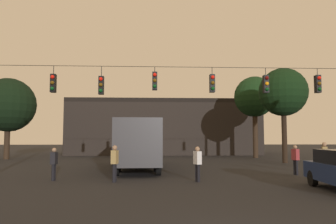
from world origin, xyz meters
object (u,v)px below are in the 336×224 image
at_px(pedestrian_crossing_center, 295,158).
at_px(pedestrian_crossing_right, 54,162).
at_px(city_bus, 138,140).
at_px(pedestrian_trailing, 325,156).
at_px(pedestrian_crossing_left, 115,161).
at_px(pedestrian_near_bus, 197,162).
at_px(tree_right_far, 8,105).
at_px(tree_left_silhouette, 255,97).
at_px(tree_behind_building, 283,93).

bearing_deg(pedestrian_crossing_center, pedestrian_crossing_right, -171.25).
distance_m(city_bus, pedestrian_trailing, 11.16).
bearing_deg(pedestrian_crossing_center, pedestrian_crossing_left, -164.41).
distance_m(pedestrian_crossing_right, pedestrian_near_bus, 6.68).
bearing_deg(tree_right_far, tree_left_silhouette, 2.58).
xyz_separation_m(pedestrian_crossing_left, pedestrian_trailing, (10.88, 2.31, 0.07)).
height_order(pedestrian_crossing_center, pedestrian_trailing, pedestrian_trailing).
xyz_separation_m(pedestrian_crossing_center, pedestrian_near_bus, (-5.69, -2.67, -0.01)).
relative_size(city_bus, pedestrian_crossing_center, 6.93).
bearing_deg(tree_left_silhouette, pedestrian_near_bus, -114.48).
bearing_deg(pedestrian_trailing, tree_left_silhouette, 85.19).
xyz_separation_m(pedestrian_crossing_left, tree_behind_building, (12.36, 11.39, 4.78)).
bearing_deg(city_bus, tree_right_far, 140.36).
bearing_deg(pedestrian_crossing_center, city_bus, 153.93).
distance_m(pedestrian_crossing_left, tree_left_silhouette, 22.95).
height_order(city_bus, tree_left_silhouette, tree_left_silhouette).
xyz_separation_m(pedestrian_crossing_right, pedestrian_trailing, (13.78, 1.57, 0.15)).
bearing_deg(pedestrian_crossing_right, tree_behind_building, 34.92).
relative_size(pedestrian_crossing_right, tree_left_silhouette, 0.18).
bearing_deg(pedestrian_crossing_center, tree_left_silhouette, 79.98).
xyz_separation_m(pedestrian_crossing_center, tree_left_silhouette, (2.83, 16.04, 5.31)).
bearing_deg(pedestrian_crossing_left, city_bus, 83.85).
bearing_deg(tree_right_far, pedestrian_crossing_right, -61.18).
relative_size(city_bus, pedestrian_trailing, 6.33).
distance_m(tree_left_silhouette, tree_right_far, 24.47).
height_order(pedestrian_crossing_right, tree_left_silhouette, tree_left_silhouette).
height_order(pedestrian_crossing_left, pedestrian_trailing, pedestrian_trailing).
bearing_deg(pedestrian_crossing_left, pedestrian_trailing, 11.96).
bearing_deg(pedestrian_crossing_left, tree_right_far, 124.69).
height_order(city_bus, pedestrian_trailing, city_bus).
relative_size(pedestrian_crossing_center, tree_left_silhouette, 0.19).
height_order(tree_left_silhouette, tree_behind_building, tree_left_silhouette).
bearing_deg(pedestrian_near_bus, tree_left_silhouette, 65.52).
bearing_deg(tree_left_silhouette, pedestrian_crossing_center, -100.02).
xyz_separation_m(pedestrian_crossing_left, tree_right_far, (-12.16, 17.57, 4.25)).
xyz_separation_m(pedestrian_trailing, tree_left_silhouette, (1.38, 16.36, 5.22)).
relative_size(pedestrian_crossing_center, tree_right_far, 0.21).
bearing_deg(pedestrian_crossing_right, city_bus, 59.37).
xyz_separation_m(pedestrian_trailing, tree_behind_building, (1.48, 9.08, 4.70)).
distance_m(tree_left_silhouette, tree_behind_building, 7.30).
height_order(city_bus, pedestrian_crossing_left, city_bus).
relative_size(city_bus, pedestrian_crossing_left, 6.76).
bearing_deg(pedestrian_crossing_right, pedestrian_crossing_left, -14.19).
distance_m(pedestrian_crossing_right, tree_right_far, 19.70).
bearing_deg(pedestrian_near_bus, tree_behind_building, 52.96).
bearing_deg(tree_right_far, city_bus, -39.64).
bearing_deg(pedestrian_trailing, tree_right_far, 146.48).
relative_size(city_bus, tree_behind_building, 1.44).
height_order(city_bus, pedestrian_crossing_center, city_bus).
height_order(pedestrian_crossing_center, tree_behind_building, tree_behind_building).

